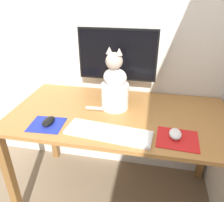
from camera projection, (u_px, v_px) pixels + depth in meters
ground_plane at (118, 193)px, 1.76m from camera, size 12.00×12.00×0.00m
wall_back at (129, 23)px, 1.52m from camera, size 7.00×0.04×2.50m
desk at (119, 125)px, 1.46m from camera, size 1.41×0.72×0.75m
monitor at (117, 59)px, 1.52m from camera, size 0.55×0.17×0.49m
keyboard at (109, 132)px, 1.20m from camera, size 0.49×0.20×0.02m
mousepad_left at (47, 125)px, 1.29m from camera, size 0.20×0.18×0.00m
mousepad_right at (177, 139)px, 1.17m from camera, size 0.23×0.21×0.00m
computer_mouse_left at (48, 121)px, 1.29m from camera, size 0.06×0.11×0.03m
computer_mouse_right at (175, 134)px, 1.17m from camera, size 0.07×0.10×0.04m
cat at (115, 87)px, 1.41m from camera, size 0.30×0.23×0.41m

